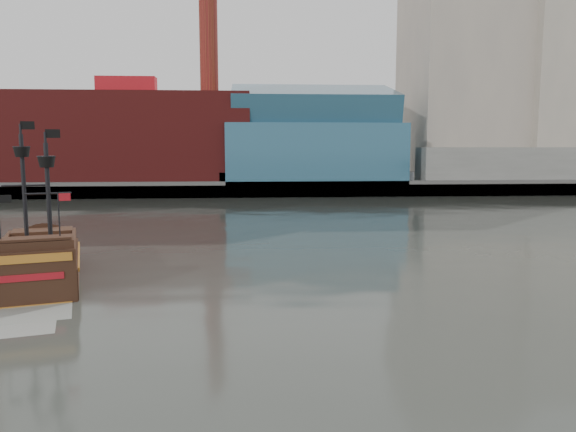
{
  "coord_description": "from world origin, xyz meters",
  "views": [
    {
      "loc": [
        -1.71,
        -27.99,
        8.69
      ],
      "look_at": [
        1.0,
        8.06,
        4.0
      ],
      "focal_mm": 35.0,
      "sensor_mm": 36.0,
      "label": 1
    }
  ],
  "objects": [
    {
      "name": "ground",
      "position": [
        0.0,
        0.0,
        0.0
      ],
      "size": [
        400.0,
        400.0,
        0.0
      ],
      "primitive_type": "plane",
      "color": "#282A25",
      "rests_on": "ground"
    },
    {
      "name": "seawall",
      "position": [
        0.0,
        62.5,
        1.3
      ],
      "size": [
        220.0,
        1.0,
        2.6
      ],
      "primitive_type": "cube",
      "color": "#4C4C49",
      "rests_on": "ground"
    },
    {
      "name": "pirate_ship",
      "position": [
        -14.72,
        7.58,
        0.98
      ],
      "size": [
        8.09,
        15.08,
        10.82
      ],
      "rotation": [
        0.0,
        0.0,
        0.28
      ],
      "color": "black",
      "rests_on": "ground"
    },
    {
      "name": "skyline",
      "position": [
        5.21,
        84.56,
        24.55
      ],
      "size": [
        149.0,
        45.0,
        62.0
      ],
      "color": "brown",
      "rests_on": "promenade_far"
    },
    {
      "name": "promenade_far",
      "position": [
        0.0,
        92.0,
        1.0
      ],
      "size": [
        220.0,
        60.0,
        2.0
      ],
      "primitive_type": "cube",
      "color": "slate",
      "rests_on": "ground"
    }
  ]
}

